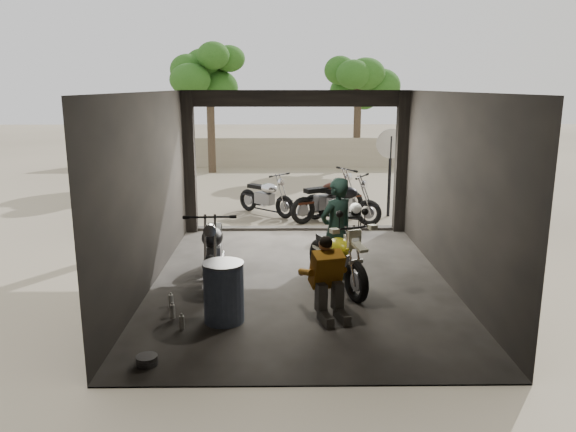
{
  "coord_description": "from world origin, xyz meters",
  "views": [
    {
      "loc": [
        -0.33,
        -9.18,
        3.3
      ],
      "look_at": [
        -0.21,
        0.6,
        1.02
      ],
      "focal_mm": 35.0,
      "sensor_mm": 36.0,
      "label": 1
    }
  ],
  "objects_px": {
    "main_bike": "(337,254)",
    "left_bike": "(213,245)",
    "outside_bike_a": "(266,194)",
    "outside_bike_c": "(341,198)",
    "mechanic": "(330,281)",
    "stool": "(354,218)",
    "sign_post": "(390,158)",
    "rider": "(336,231)",
    "outside_bike_b": "(328,195)",
    "oil_drum": "(224,293)",
    "helmet": "(356,209)"
  },
  "relations": [
    {
      "from": "oil_drum",
      "to": "rider",
      "type": "bearing_deg",
      "value": 43.93
    },
    {
      "from": "outside_bike_c",
      "to": "rider",
      "type": "distance_m",
      "value": 4.31
    },
    {
      "from": "outside_bike_b",
      "to": "sign_post",
      "type": "xyz_separation_m",
      "value": [
        1.59,
        0.43,
        0.87
      ]
    },
    {
      "from": "stool",
      "to": "left_bike",
      "type": "bearing_deg",
      "value": -133.37
    },
    {
      "from": "outside_bike_b",
      "to": "mechanic",
      "type": "bearing_deg",
      "value": 145.36
    },
    {
      "from": "outside_bike_b",
      "to": "stool",
      "type": "distance_m",
      "value": 1.56
    },
    {
      "from": "main_bike",
      "to": "rider",
      "type": "height_order",
      "value": "rider"
    },
    {
      "from": "outside_bike_a",
      "to": "mechanic",
      "type": "height_order",
      "value": "mechanic"
    },
    {
      "from": "mechanic",
      "to": "helmet",
      "type": "relative_size",
      "value": 3.88
    },
    {
      "from": "rider",
      "to": "helmet",
      "type": "xyz_separation_m",
      "value": [
        0.74,
        3.06,
        -0.3
      ]
    },
    {
      "from": "main_bike",
      "to": "sign_post",
      "type": "height_order",
      "value": "sign_post"
    },
    {
      "from": "oil_drum",
      "to": "sign_post",
      "type": "bearing_deg",
      "value": 61.6
    },
    {
      "from": "left_bike",
      "to": "stool",
      "type": "height_order",
      "value": "left_bike"
    },
    {
      "from": "stool",
      "to": "rider",
      "type": "bearing_deg",
      "value": -102.83
    },
    {
      "from": "sign_post",
      "to": "helmet",
      "type": "bearing_deg",
      "value": -143.74
    },
    {
      "from": "outside_bike_c",
      "to": "main_bike",
      "type": "bearing_deg",
      "value": -158.65
    },
    {
      "from": "outside_bike_b",
      "to": "outside_bike_c",
      "type": "distance_m",
      "value": 0.39
    },
    {
      "from": "outside_bike_b",
      "to": "rider",
      "type": "relative_size",
      "value": 1.03
    },
    {
      "from": "oil_drum",
      "to": "outside_bike_b",
      "type": "bearing_deg",
      "value": 72.2
    },
    {
      "from": "left_bike",
      "to": "oil_drum",
      "type": "bearing_deg",
      "value": -81.82
    },
    {
      "from": "left_bike",
      "to": "outside_bike_a",
      "type": "bearing_deg",
      "value": 78.34
    },
    {
      "from": "left_bike",
      "to": "mechanic",
      "type": "distance_m",
      "value": 2.48
    },
    {
      "from": "outside_bike_c",
      "to": "sign_post",
      "type": "distance_m",
      "value": 1.72
    },
    {
      "from": "oil_drum",
      "to": "mechanic",
      "type": "bearing_deg",
      "value": 4.85
    },
    {
      "from": "outside_bike_c",
      "to": "oil_drum",
      "type": "height_order",
      "value": "outside_bike_c"
    },
    {
      "from": "mechanic",
      "to": "stool",
      "type": "distance_m",
      "value": 4.69
    },
    {
      "from": "mechanic",
      "to": "stool",
      "type": "height_order",
      "value": "mechanic"
    },
    {
      "from": "stool",
      "to": "helmet",
      "type": "relative_size",
      "value": 1.62
    },
    {
      "from": "helmet",
      "to": "outside_bike_c",
      "type": "bearing_deg",
      "value": 104.84
    },
    {
      "from": "left_bike",
      "to": "rider",
      "type": "bearing_deg",
      "value": -5.53
    },
    {
      "from": "rider",
      "to": "stool",
      "type": "relative_size",
      "value": 3.79
    },
    {
      "from": "outside_bike_c",
      "to": "outside_bike_b",
      "type": "bearing_deg",
      "value": 77.81
    },
    {
      "from": "main_bike",
      "to": "stool",
      "type": "relative_size",
      "value": 3.74
    },
    {
      "from": "outside_bike_b",
      "to": "mechanic",
      "type": "distance_m",
      "value": 6.09
    },
    {
      "from": "left_bike",
      "to": "outside_bike_b",
      "type": "distance_m",
      "value": 5.01
    },
    {
      "from": "sign_post",
      "to": "mechanic",
      "type": "bearing_deg",
      "value": -131.1
    },
    {
      "from": "main_bike",
      "to": "rider",
      "type": "xyz_separation_m",
      "value": [
        0.01,
        0.31,
        0.31
      ]
    },
    {
      "from": "main_bike",
      "to": "rider",
      "type": "relative_size",
      "value": 0.99
    },
    {
      "from": "left_bike",
      "to": "stool",
      "type": "distance_m",
      "value": 4.07
    },
    {
      "from": "main_bike",
      "to": "left_bike",
      "type": "bearing_deg",
      "value": 147.9
    },
    {
      "from": "left_bike",
      "to": "outside_bike_c",
      "type": "height_order",
      "value": "left_bike"
    },
    {
      "from": "left_bike",
      "to": "helmet",
      "type": "height_order",
      "value": "left_bike"
    },
    {
      "from": "rider",
      "to": "mechanic",
      "type": "relative_size",
      "value": 1.58
    },
    {
      "from": "left_bike",
      "to": "oil_drum",
      "type": "height_order",
      "value": "left_bike"
    },
    {
      "from": "main_bike",
      "to": "left_bike",
      "type": "xyz_separation_m",
      "value": [
        -2.08,
        0.4,
        0.05
      ]
    },
    {
      "from": "main_bike",
      "to": "outside_bike_a",
      "type": "relative_size",
      "value": 1.08
    },
    {
      "from": "main_bike",
      "to": "left_bike",
      "type": "distance_m",
      "value": 2.12
    },
    {
      "from": "left_bike",
      "to": "outside_bike_c",
      "type": "relative_size",
      "value": 1.06
    },
    {
      "from": "outside_bike_a",
      "to": "oil_drum",
      "type": "distance_m",
      "value": 6.87
    },
    {
      "from": "stool",
      "to": "sign_post",
      "type": "distance_m",
      "value": 2.48
    }
  ]
}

